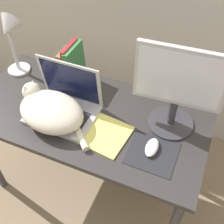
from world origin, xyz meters
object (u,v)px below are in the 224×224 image
Objects in this scene: external_monitor at (178,89)px; computer_mouse at (152,147)px; laptop at (65,104)px; desk_lamp at (10,36)px; book_row at (71,65)px; notepad at (106,135)px; cat at (50,110)px.

external_monitor is 4.01× the size of computer_mouse.
desk_lamp is (-0.38, 0.16, 0.20)m from laptop.
book_row reaches higher than notepad.
laptop reaches higher than book_row.
laptop is at bearing 165.94° from notepad.
book_row is 0.45m from notepad.
book_row is at bearing 138.98° from notepad.
cat is at bearing -159.43° from external_monitor.
laptop reaches higher than computer_mouse.
notepad is at bearing -19.15° from desk_lamp.
computer_mouse is (-0.04, -0.19, -0.21)m from external_monitor.
cat is 4.05× the size of computer_mouse.
external_monitor is 0.89m from desk_lamp.
external_monitor is 1.81× the size of book_row.
book_row is at bearing 170.55° from external_monitor.
laptop is 1.41× the size of notepad.
computer_mouse is at bearing 2.11° from cat.
laptop is 0.09m from cat.
desk_lamp reaches higher than laptop.
desk_lamp reaches higher than computer_mouse.
notepad is (0.25, -0.06, -0.05)m from laptop.
laptop is 0.56m from external_monitor.
laptop reaches higher than notepad.
notepad is (0.63, -0.22, -0.25)m from desk_lamp.
computer_mouse is at bearing 1.11° from notepad.
desk_lamp is at bearing 160.85° from notepad.
computer_mouse is 0.63m from book_row.
cat is 0.29m from notepad.
laptop is at bearing 172.99° from computer_mouse.
notepad is (-0.22, -0.00, -0.01)m from computer_mouse.
laptop is 0.86× the size of desk_lamp.
book_row is at bearing 98.95° from cat.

